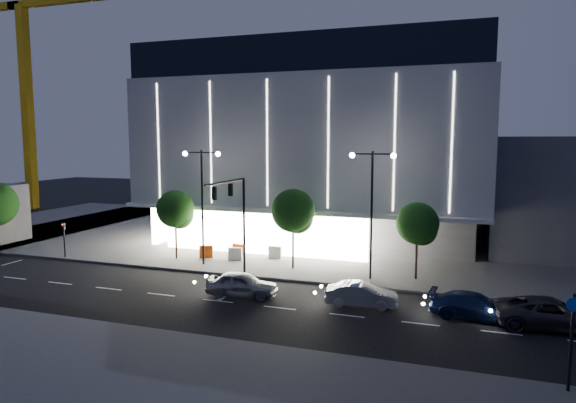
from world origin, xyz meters
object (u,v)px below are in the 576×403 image
Objects in this scene: barrier_a at (206,252)px; tree_mid at (293,213)px; ped_signal_far at (64,236)px; barrier_c at (238,250)px; tower_crane at (31,61)px; tree_right at (418,226)px; car_third at (475,306)px; cycle_sign_pole at (572,338)px; tree_left at (176,211)px; traffic_mast at (235,208)px; car_fourth at (552,314)px; car_second at (362,295)px; street_lamp_west at (202,190)px; barrier_b at (235,254)px; street_lamp_east at (372,196)px; car_lead at (242,284)px; barrier_d at (275,252)px.

tree_mid is at bearing -30.34° from barrier_a.
ped_signal_far reaches higher than barrier_c.
tower_crane is 60.22m from tree_right.
tree_mid is 14.83m from car_third.
cycle_sign_pole is 0.70× the size of tree_left.
traffic_mast is 20.22m from car_fourth.
car_second is 15.13m from barrier_c.
ped_signal_far is 2.73× the size of barrier_c.
street_lamp_west is at bearing 61.52° from car_second.
car_second is 3.83× the size of barrier_b.
barrier_b is at bearing 71.55° from car_third.
car_second reaches higher than barrier_a.
street_lamp_east reaches higher than traffic_mast.
barrier_b is (-4.25, 8.18, -0.12)m from car_lead.
tree_left is at bearing -158.86° from barrier_d.
traffic_mast is 1.28× the size of tree_right.
tower_crane is 6.60× the size of car_third.
car_second is at bearing -22.65° from street_lamp_west.
tree_right reaches higher than ped_signal_far.
traffic_mast reaches higher than barrier_b.
barrier_a is (-13.84, 2.03, -5.31)m from street_lamp_east.
tree_mid reaches higher than tree_right.
ped_signal_far reaches higher than barrier_a.
cycle_sign_pole is 0.89× the size of car_lead.
traffic_mast is 8.04m from barrier_a.
car_lead is 1.07× the size of car_second.
traffic_mast is at bearing 66.82° from car_second.
street_lamp_west is 8.18× the size of barrier_a.
car_second is at bearing -91.41° from car_lead.
car_fourth is at bearing -22.89° from tree_mid.
car_second is at bearing -24.54° from barrier_c.
ped_signal_far is at bearing -160.70° from barrier_d.
tree_right is (53.95, -20.98, -16.62)m from tower_crane.
cycle_sign_pole is 0.65× the size of tree_mid.
ped_signal_far is 2.73× the size of barrier_a.
car_fourth reaches higher than barrier_b.
barrier_b is 1.00× the size of barrier_d.
car_second is (0.46, -5.62, -5.26)m from street_lamp_east.
car_lead is at bearing 96.65° from car_third.
cycle_sign_pole reaches higher than barrier_d.
street_lamp_west reaches higher than car_fourth.
tree_mid reaches higher than barrier_b.
barrier_a is at bearing 176.56° from tree_right.
street_lamp_west is 5.75m from barrier_a.
car_second is 3.83× the size of barrier_c.
cycle_sign_pole reaches higher than barrier_a.
tower_crane is (-60.92, 35.51, 18.22)m from cycle_sign_pole.
tower_crane is 46.56m from barrier_a.
car_third is at bearing -14.14° from barrier_c.
tree_right reaches higher than cycle_sign_pole.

